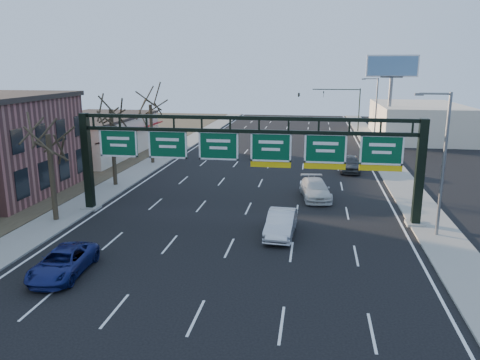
% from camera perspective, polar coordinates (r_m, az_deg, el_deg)
% --- Properties ---
extents(ground, '(160.00, 160.00, 0.00)m').
position_cam_1_polar(ground, '(26.19, -2.10, -9.89)').
color(ground, black).
rests_on(ground, ground).
extents(sidewalk_left, '(3.00, 120.00, 0.12)m').
position_cam_1_polar(sidewalk_left, '(48.07, -12.54, 0.86)').
color(sidewalk_left, gray).
rests_on(sidewalk_left, ground).
extents(sidewalk_right, '(3.00, 120.00, 0.12)m').
position_cam_1_polar(sidewalk_right, '(45.49, 19.04, -0.29)').
color(sidewalk_right, gray).
rests_on(sidewalk_right, ground).
extents(dirt_strip_left, '(21.00, 120.00, 0.06)m').
position_cam_1_polar(dirt_strip_left, '(53.73, -24.74, 1.23)').
color(dirt_strip_left, '#473D2B').
rests_on(dirt_strip_left, ground).
extents(lane_markings, '(21.60, 120.00, 0.01)m').
position_cam_1_polar(lane_markings, '(45.03, 2.80, 0.25)').
color(lane_markings, white).
rests_on(lane_markings, ground).
extents(sign_gantry, '(24.60, 1.20, 7.20)m').
position_cam_1_polar(sign_gantry, '(32.39, 0.84, 3.30)').
color(sign_gantry, black).
rests_on(sign_gantry, ground).
extents(cream_strip, '(10.90, 18.40, 4.70)m').
position_cam_1_polar(cream_strip, '(59.26, -17.34, 5.22)').
color(cream_strip, beige).
rests_on(cream_strip, ground).
extents(building_right_distant, '(12.00, 20.00, 5.00)m').
position_cam_1_polar(building_right_distant, '(75.53, 20.83, 6.76)').
color(building_right_distant, beige).
rests_on(building_right_distant, ground).
extents(tree_gantry, '(3.60, 3.60, 8.48)m').
position_cam_1_polar(tree_gantry, '(33.65, -22.53, 6.93)').
color(tree_gantry, '#2E2619').
rests_on(tree_gantry, sidewalk_left).
extents(tree_mid, '(3.60, 3.60, 9.24)m').
position_cam_1_polar(tree_mid, '(42.41, -15.57, 9.67)').
color(tree_mid, '#2E2619').
rests_on(tree_mid, sidewalk_left).
extents(tree_far, '(3.60, 3.60, 8.86)m').
position_cam_1_polar(tree_far, '(51.68, -10.93, 10.15)').
color(tree_far, '#2E2619').
rests_on(tree_far, sidewalk_left).
extents(streetlight_near, '(2.15, 0.22, 9.00)m').
position_cam_1_polar(streetlight_near, '(31.01, 23.42, 2.55)').
color(streetlight_near, slate).
rests_on(streetlight_near, sidewalk_right).
extents(streetlight_far, '(2.15, 0.22, 9.00)m').
position_cam_1_polar(streetlight_far, '(64.23, 16.14, 8.36)').
color(streetlight_far, slate).
rests_on(streetlight_far, sidewalk_right).
extents(billboard_right, '(7.00, 0.50, 12.00)m').
position_cam_1_polar(billboard_right, '(69.30, 17.99, 11.89)').
color(billboard_right, slate).
rests_on(billboard_right, ground).
extents(traffic_signal_mast, '(10.16, 0.54, 7.00)m').
position_cam_1_polar(traffic_signal_mast, '(78.70, 9.90, 9.89)').
color(traffic_signal_mast, black).
rests_on(traffic_signal_mast, ground).
extents(car_blue_suv, '(2.49, 4.94, 1.34)m').
position_cam_1_polar(car_blue_suv, '(26.03, -20.76, -9.38)').
color(car_blue_suv, navy).
rests_on(car_blue_suv, ground).
extents(car_silver_sedan, '(1.90, 4.87, 1.58)m').
position_cam_1_polar(car_silver_sedan, '(29.84, 5.03, -5.30)').
color(car_silver_sedan, silver).
rests_on(car_silver_sedan, ground).
extents(car_white_wagon, '(2.89, 5.51, 1.52)m').
position_cam_1_polar(car_white_wagon, '(38.43, 9.17, -1.12)').
color(car_white_wagon, silver).
rests_on(car_white_wagon, ground).
extents(car_grey_far, '(2.21, 4.96, 1.66)m').
position_cam_1_polar(car_grey_far, '(48.94, 13.31, 1.97)').
color(car_grey_far, '#3C3F41').
rests_on(car_grey_far, ground).
extents(car_silver_distant, '(1.93, 4.74, 1.53)m').
position_cam_1_polar(car_silver_distant, '(55.68, 2.46, 3.65)').
color(car_silver_distant, '#9E9EA2').
rests_on(car_silver_distant, ground).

